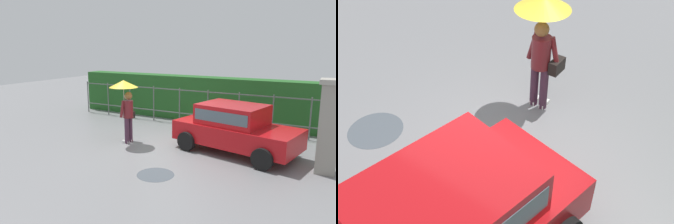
{
  "view_description": "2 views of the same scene",
  "coord_description": "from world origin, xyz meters",
  "views": [
    {
      "loc": [
        4.87,
        -8.76,
        3.23
      ],
      "look_at": [
        -0.04,
        0.05,
        1.15
      ],
      "focal_mm": 34.71,
      "sensor_mm": 36.0,
      "label": 1
    },
    {
      "loc": [
        3.64,
        2.65,
        4.61
      ],
      "look_at": [
        0.28,
        0.28,
        1.21
      ],
      "focal_mm": 41.81,
      "sensor_mm": 36.0,
      "label": 2
    }
  ],
  "objects": [
    {
      "name": "car",
      "position": [
        1.98,
        0.57,
        0.8
      ],
      "size": [
        3.96,
        2.44,
        1.48
      ],
      "rotation": [
        0.0,
        0.0,
        -0.2
      ],
      "color": "#B71116",
      "rests_on": "ground"
    },
    {
      "name": "gate_pillar",
      "position": [
        4.56,
        0.1,
        1.24
      ],
      "size": [
        0.6,
        0.6,
        2.42
      ],
      "color": "gray",
      "rests_on": "ground"
    },
    {
      "name": "fence_section",
      "position": [
        0.09,
        3.05,
        0.83
      ],
      "size": [
        12.64,
        0.05,
        1.5
      ],
      "color": "#59605B",
      "rests_on": "ground"
    },
    {
      "name": "puddle_near",
      "position": [
        0.82,
        -2.15,
        0.0
      ],
      "size": [
        0.96,
        0.96,
        0.0
      ],
      "primitive_type": "cylinder",
      "color": "#4C545B",
      "rests_on": "ground"
    },
    {
      "name": "hedge_row",
      "position": [
        0.09,
        4.11,
        0.95
      ],
      "size": [
        13.59,
        0.9,
        1.9
      ],
      "primitive_type": "cube",
      "color": "#235B23",
      "rests_on": "ground"
    },
    {
      "name": "pedestrian",
      "position": [
        -1.49,
        -0.23,
        1.56
      ],
      "size": [
        0.94,
        0.94,
        2.11
      ],
      "rotation": [
        0.0,
        0.0,
        -3.13
      ],
      "color": "#47283D",
      "rests_on": "ground"
    },
    {
      "name": "ground_plane",
      "position": [
        0.0,
        0.0,
        0.0
      ],
      "size": [
        40.0,
        40.0,
        0.0
      ],
      "primitive_type": "plane",
      "color": "slate"
    }
  ]
}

